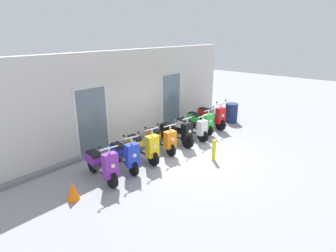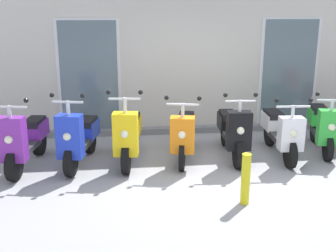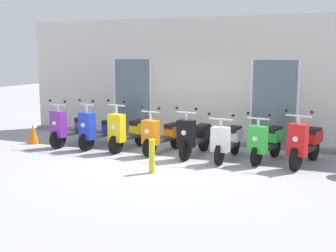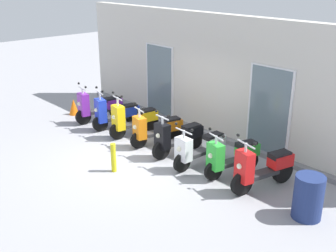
{
  "view_description": "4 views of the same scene",
  "coord_description": "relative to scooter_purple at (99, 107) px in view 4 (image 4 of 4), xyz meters",
  "views": [
    {
      "loc": [
        -7.13,
        -5.19,
        3.97
      ],
      "look_at": [
        -0.16,
        0.8,
        0.89
      ],
      "focal_mm": 30.12,
      "sensor_mm": 36.0,
      "label": 1
    },
    {
      "loc": [
        -1.44,
        -5.85,
        2.57
      ],
      "look_at": [
        -0.71,
        0.45,
        0.72
      ],
      "focal_mm": 45.25,
      "sensor_mm": 36.0,
      "label": 2
    },
    {
      "loc": [
        3.82,
        -8.62,
        2.41
      ],
      "look_at": [
        -0.11,
        0.61,
        0.73
      ],
      "focal_mm": 46.19,
      "sensor_mm": 36.0,
      "label": 3
    },
    {
      "loc": [
        7.41,
        -5.77,
        4.41
      ],
      "look_at": [
        0.16,
        0.85,
        0.7
      ],
      "focal_mm": 44.04,
      "sensor_mm": 36.0,
      "label": 4
    }
  ],
  "objects": [
    {
      "name": "scooter_white",
      "position": [
        4.25,
        0.05,
        -0.02
      ],
      "size": [
        0.61,
        1.61,
        1.15
      ],
      "color": "black",
      "rests_on": "ground_plane"
    },
    {
      "name": "scooter_blue",
      "position": [
        0.85,
        0.02,
        0.0
      ],
      "size": [
        0.66,
        1.51,
        1.3
      ],
      "color": "black",
      "rests_on": "ground_plane"
    },
    {
      "name": "storefront_facade",
      "position": [
        2.97,
        1.85,
        1.16
      ],
      "size": [
        10.82,
        0.5,
        3.37
      ],
      "color": "beige",
      "rests_on": "ground_plane"
    },
    {
      "name": "traffic_cone",
      "position": [
        -1.09,
        -0.25,
        -0.21
      ],
      "size": [
        0.32,
        0.32,
        0.52
      ],
      "primitive_type": "cone",
      "color": "orange",
      "rests_on": "ground_plane"
    },
    {
      "name": "curb_bollard",
      "position": [
        3.13,
        -1.67,
        -0.12
      ],
      "size": [
        0.12,
        0.12,
        0.7
      ],
      "primitive_type": "cylinder",
      "color": "yellow",
      "rests_on": "ground_plane"
    },
    {
      "name": "scooter_orange",
      "position": [
        2.6,
        0.12,
        -0.01
      ],
      "size": [
        0.7,
        1.56,
        1.2
      ],
      "color": "black",
      "rests_on": "ground_plane"
    },
    {
      "name": "scooter_green",
      "position": [
        5.1,
        0.21,
        0.01
      ],
      "size": [
        0.69,
        1.46,
        1.17
      ],
      "color": "black",
      "rests_on": "ground_plane"
    },
    {
      "name": "scooter_purple",
      "position": [
        0.0,
        0.0,
        0.0
      ],
      "size": [
        0.63,
        1.6,
        1.26
      ],
      "color": "black",
      "rests_on": "ground_plane"
    },
    {
      "name": "scooter_black",
      "position": [
        3.43,
        0.11,
        -0.01
      ],
      "size": [
        0.54,
        1.62,
        1.23
      ],
      "color": "black",
      "rests_on": "ground_plane"
    },
    {
      "name": "ground_plane",
      "position": [
        2.97,
        -0.8,
        -0.47
      ],
      "size": [
        40.0,
        40.0,
        0.0
      ],
      "primitive_type": "plane",
      "color": "#939399"
    },
    {
      "name": "trash_bin",
      "position": [
        7.18,
        -0.09,
        -0.04
      ],
      "size": [
        0.56,
        0.56,
        0.87
      ],
      "primitive_type": "cylinder",
      "color": "navy",
      "rests_on": "ground_plane"
    },
    {
      "name": "scooter_red",
      "position": [
        5.94,
        0.19,
        0.02
      ],
      "size": [
        0.73,
        1.63,
        1.28
      ],
      "color": "black",
      "rests_on": "ground_plane"
    },
    {
      "name": "scooter_yellow",
      "position": [
        1.66,
        0.06,
        0.0
      ],
      "size": [
        0.59,
        1.57,
        1.32
      ],
      "color": "black",
      "rests_on": "ground_plane"
    }
  ]
}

